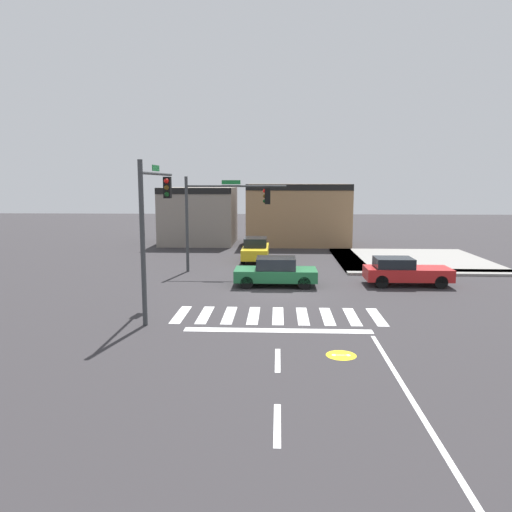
{
  "coord_description": "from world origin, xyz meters",
  "views": [
    {
      "loc": [
        0.0,
        -23.74,
        5.29
      ],
      "look_at": [
        -1.05,
        -0.74,
        1.86
      ],
      "focal_mm": 34.69,
      "sensor_mm": 36.0,
      "label": 1
    }
  ],
  "objects": [
    {
      "name": "car_red",
      "position": [
        6.52,
        1.78,
        0.73
      ],
      "size": [
        4.33,
        1.83,
        1.44
      ],
      "color": "red",
      "rests_on": "ground_plane"
    },
    {
      "name": "crosswalk_near",
      "position": [
        0.0,
        -4.5,
        0.0
      ],
      "size": [
        8.29,
        2.66,
        0.01
      ],
      "color": "silver",
      "rests_on": "ground_plane"
    },
    {
      "name": "lane_markings",
      "position": [
        1.16,
        -11.43,
        0.0
      ],
      "size": [
        6.8,
        18.75,
        0.01
      ],
      "color": "white",
      "rests_on": "ground_plane"
    },
    {
      "name": "curb_corner_northeast",
      "position": [
        8.49,
        9.42,
        0.07
      ],
      "size": [
        10.0,
        10.6,
        0.15
      ],
      "color": "gray",
      "rests_on": "ground_plane"
    },
    {
      "name": "bike_detector_marking",
      "position": [
        1.96,
        -9.0,
        0.0
      ],
      "size": [
        0.94,
        0.94,
        0.01
      ],
      "color": "yellow",
      "rests_on": "ground_plane"
    },
    {
      "name": "storefront_row",
      "position": [
        -2.07,
        18.93,
        2.53
      ],
      "size": [
        15.94,
        6.39,
        5.15
      ],
      "color": "gray",
      "rests_on": "ground_plane"
    },
    {
      "name": "car_yellow",
      "position": [
        -1.56,
        9.64,
        0.78
      ],
      "size": [
        1.72,
        4.51,
        1.56
      ],
      "rotation": [
        0.0,
        0.0,
        -1.57
      ],
      "color": "gold",
      "rests_on": "ground_plane"
    },
    {
      "name": "traffic_signal_northwest",
      "position": [
        -3.25,
        5.27,
        3.88
      ],
      "size": [
        5.96,
        0.32,
        5.64
      ],
      "color": "#383A3D",
      "rests_on": "ground_plane"
    },
    {
      "name": "traffic_signal_southwest",
      "position": [
        -4.96,
        -4.2,
        4.21
      ],
      "size": [
        0.32,
        5.16,
        6.1
      ],
      "rotation": [
        0.0,
        0.0,
        1.57
      ],
      "color": "#383A3D",
      "rests_on": "ground_plane"
    },
    {
      "name": "car_green",
      "position": [
        -0.13,
        1.34,
        0.74
      ],
      "size": [
        4.2,
        1.9,
        1.48
      ],
      "color": "#1E6638",
      "rests_on": "ground_plane"
    },
    {
      "name": "ground_plane",
      "position": [
        0.0,
        0.0,
        0.0
      ],
      "size": [
        120.0,
        120.0,
        0.0
      ],
      "primitive_type": "plane",
      "color": "#302D30"
    }
  ]
}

